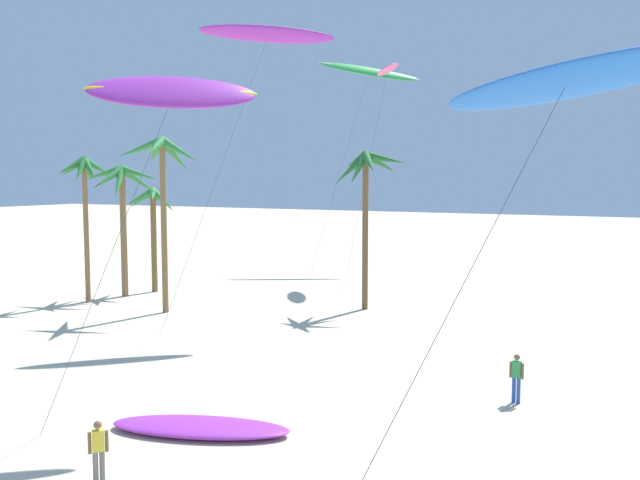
{
  "coord_description": "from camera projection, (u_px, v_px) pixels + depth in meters",
  "views": [
    {
      "loc": [
        10.39,
        3.22,
        7.81
      ],
      "look_at": [
        -1.22,
        25.51,
        5.5
      ],
      "focal_mm": 38.02,
      "sensor_mm": 36.0,
      "label": 1
    }
  ],
  "objects": [
    {
      "name": "person_near_left",
      "position": [
        98.0,
        449.0,
        17.34
      ],
      "size": [
        0.37,
        0.4,
        1.63
      ],
      "color": "slate",
      "rests_on": "ground"
    },
    {
      "name": "palm_tree_3",
      "position": [
        162.0,
        168.0,
        38.7
      ],
      "size": [
        4.98,
        4.82,
        10.18
      ],
      "color": "olive",
      "rests_on": "ground"
    },
    {
      "name": "flying_kite_7",
      "position": [
        369.0,
        72.0,
        59.31
      ],
      "size": [
        8.26,
        12.15,
        18.39
      ],
      "color": "green",
      "rests_on": "ground"
    },
    {
      "name": "flying_kite_0",
      "position": [
        268.0,
        34.0,
        35.22
      ],
      "size": [
        6.3,
        7.91,
        15.78
      ],
      "color": "purple",
      "rests_on": "ground"
    },
    {
      "name": "palm_tree_2",
      "position": [
        153.0,
        207.0,
        46.04
      ],
      "size": [
        4.02,
        3.8,
        7.2
      ],
      "color": "brown",
      "rests_on": "ground"
    },
    {
      "name": "palm_tree_0",
      "position": [
        123.0,
        189.0,
        44.26
      ],
      "size": [
        5.33,
        5.2,
        8.65
      ],
      "color": "olive",
      "rests_on": "ground"
    },
    {
      "name": "palm_tree_4",
      "position": [
        367.0,
        176.0,
        39.74
      ],
      "size": [
        4.57,
        4.47,
        9.4
      ],
      "color": "brown",
      "rests_on": "ground"
    },
    {
      "name": "flying_kite_5",
      "position": [
        566.0,
        81.0,
        17.62
      ],
      "size": [
        7.98,
        11.9,
        11.16
      ],
      "color": "blue",
      "rests_on": "ground"
    },
    {
      "name": "palm_tree_1",
      "position": [
        84.0,
        181.0,
        41.91
      ],
      "size": [
        3.39,
        3.58,
        9.14
      ],
      "color": "olive",
      "rests_on": "ground"
    },
    {
      "name": "person_near_right",
      "position": [
        516.0,
        376.0,
        23.47
      ],
      "size": [
        0.51,
        0.23,
        1.73
      ],
      "color": "#284CA3",
      "rests_on": "ground"
    },
    {
      "name": "flying_kite_1",
      "position": [
        388.0,
        70.0,
        51.14
      ],
      "size": [
        3.67,
        8.84,
        16.4
      ],
      "color": "#EA5193",
      "rests_on": "ground"
    },
    {
      "name": "flying_kite_4",
      "position": [
        173.0,
        92.0,
        21.87
      ],
      "size": [
        4.86,
        6.05,
        11.26
      ],
      "color": "purple",
      "rests_on": "ground"
    },
    {
      "name": "grounded_kite_2",
      "position": [
        200.0,
        427.0,
        20.8
      ],
      "size": [
        5.9,
        3.54,
        0.36
      ],
      "color": "purple",
      "rests_on": "ground"
    }
  ]
}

